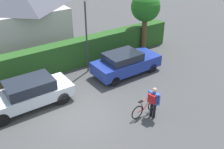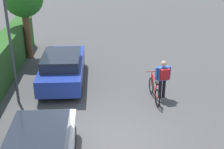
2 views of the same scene
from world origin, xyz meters
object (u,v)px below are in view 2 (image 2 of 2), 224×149
object	(u,v)px
bicycle	(154,91)
person_rider	(163,76)
parked_car_far	(63,67)
street_lamp	(9,30)

from	to	relation	value
bicycle	person_rider	xyz separation A→B (m)	(0.12, -0.34, 0.56)
parked_car_far	person_rider	distance (m)	4.38
bicycle	person_rider	distance (m)	0.67
bicycle	street_lamp	xyz separation A→B (m)	(-0.03, 5.32, 2.53)
person_rider	street_lamp	world-z (taller)	street_lamp
person_rider	street_lamp	xyz separation A→B (m)	(-0.15, 5.66, 1.96)
bicycle	parked_car_far	bearing A→B (deg)	65.83
person_rider	street_lamp	distance (m)	5.99
parked_car_far	street_lamp	bearing A→B (deg)	137.51
street_lamp	parked_car_far	bearing A→B (deg)	-42.49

